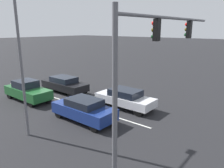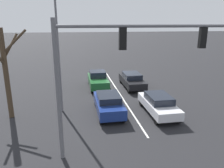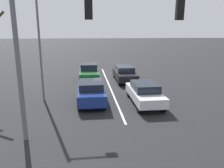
# 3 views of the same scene
# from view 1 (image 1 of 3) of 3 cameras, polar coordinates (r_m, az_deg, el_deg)

# --- Properties ---
(ground_plane) EXTENTS (240.00, 240.00, 0.00)m
(ground_plane) POSITION_cam_1_polar(r_m,az_deg,el_deg) (20.38, -17.45, -2.55)
(ground_plane) COLOR black
(lane_stripe_left_divider) EXTENTS (0.12, 16.84, 0.01)m
(lane_stripe_left_divider) POSITION_cam_1_polar(r_m,az_deg,el_deg) (18.48, -13.26, -3.98)
(lane_stripe_left_divider) COLOR silver
(lane_stripe_left_divider) RESTS_ON ground_plane
(car_silver_leftlane_front) EXTENTS (1.71, 4.44, 1.41)m
(car_silver_leftlane_front) POSITION_cam_1_polar(r_m,az_deg,el_deg) (15.99, 3.43, -3.69)
(car_silver_leftlane_front) COLOR silver
(car_silver_leftlane_front) RESTS_ON ground_plane
(car_navy_midlane_front) EXTENTS (1.75, 4.28, 1.45)m
(car_navy_midlane_front) POSITION_cam_1_polar(r_m,az_deg,el_deg) (13.93, -7.36, -6.55)
(car_navy_midlane_front) COLOR navy
(car_navy_midlane_front) RESTS_ON ground_plane
(car_black_leftlane_second) EXTENTS (1.76, 4.67, 1.44)m
(car_black_leftlane_second) POSITION_cam_1_polar(r_m,az_deg,el_deg) (20.38, -12.32, -0.03)
(car_black_leftlane_second) COLOR black
(car_black_leftlane_second) RESTS_ON ground_plane
(car_darkgreen_midlane_second) EXTENTS (1.75, 4.42, 1.62)m
(car_darkgreen_midlane_second) POSITION_cam_1_polar(r_m,az_deg,el_deg) (18.95, -21.21, -1.63)
(car_darkgreen_midlane_second) COLOR #1E5928
(car_darkgreen_midlane_second) RESTS_ON ground_plane
(traffic_signal_gantry) EXTENTS (9.35, 0.37, 6.52)m
(traffic_signal_gantry) POSITION_cam_1_polar(r_m,az_deg,el_deg) (9.82, 10.87, 8.83)
(traffic_signal_gantry) COLOR slate
(traffic_signal_gantry) RESTS_ON ground_plane
(street_lamp_right_shoulder) EXTENTS (1.98, 0.24, 8.31)m
(street_lamp_right_shoulder) POSITION_cam_1_polar(r_m,az_deg,el_deg) (12.01, -22.17, 8.93)
(street_lamp_right_shoulder) COLOR slate
(street_lamp_right_shoulder) RESTS_ON ground_plane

